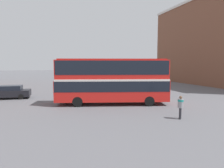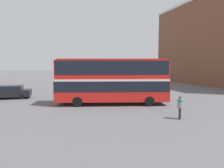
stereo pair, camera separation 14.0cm
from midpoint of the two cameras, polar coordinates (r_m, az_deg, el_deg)
name	(u,v)px [view 2 (the right image)]	position (r m, az deg, el deg)	size (l,w,h in m)	color
ground_plane	(118,103)	(20.84, 1.81, -5.38)	(240.00, 240.00, 0.00)	#5B5B60
building_row_right	(222,42)	(45.56, 29.07, 10.54)	(11.58, 29.79, 16.80)	brown
double_decker_bus	(112,79)	(19.80, 0.20, 1.58)	(11.25, 5.29, 4.52)	red
pedestrian_foreground	(180,105)	(15.44, 19.13, -5.67)	(0.59, 0.59, 1.71)	#232328
parked_car_kerb_near	(10,92)	(26.10, -26.96, -2.04)	(4.67, 2.13, 1.53)	black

